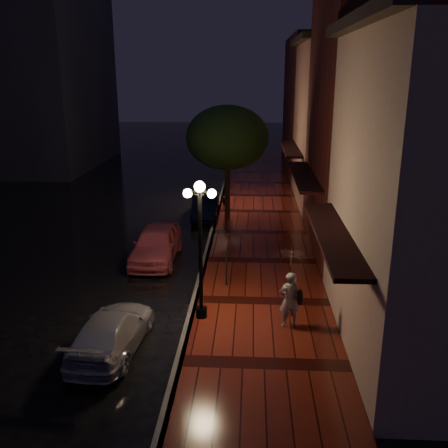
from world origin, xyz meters
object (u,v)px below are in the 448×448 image
at_px(streetlamp_near, 200,242).
at_px(navy_car, 206,206).
at_px(woman_with_umbrella, 291,277).
at_px(pink_car, 156,244).
at_px(silver_car, 112,331).
at_px(streetlamp_far, 226,162).
at_px(parking_meter, 226,265).
at_px(street_tree, 228,140).

bearing_deg(streetlamp_near, navy_car, 94.65).
bearing_deg(woman_with_umbrella, pink_car, -58.21).
distance_m(streetlamp_near, silver_car, 3.58).
height_order(streetlamp_far, woman_with_umbrella, streetlamp_far).
bearing_deg(navy_car, streetlamp_near, -87.07).
relative_size(streetlamp_near, silver_car, 1.08).
bearing_deg(streetlamp_far, silver_car, -98.30).
xyz_separation_m(streetlamp_near, woman_with_umbrella, (2.68, -0.44, -0.85)).
bearing_deg(streetlamp_far, navy_car, -112.27).
relative_size(streetlamp_near, streetlamp_far, 1.00).
xyz_separation_m(streetlamp_far, pink_car, (-2.38, -8.85, -1.87)).
bearing_deg(parking_meter, streetlamp_far, 77.39).
distance_m(streetlamp_near, navy_car, 11.88).
bearing_deg(streetlamp_near, streetlamp_far, 90.00).
distance_m(streetlamp_far, silver_car, 16.13).
height_order(streetlamp_far, silver_car, streetlamp_far).
distance_m(streetlamp_far, navy_car, 3.19).
xyz_separation_m(streetlamp_far, navy_car, (-0.95, -2.32, -1.97)).
distance_m(navy_car, woman_with_umbrella, 12.70).
bearing_deg(street_tree, pink_car, -114.28).
xyz_separation_m(streetlamp_near, street_tree, (0.26, 10.99, 1.64)).
distance_m(street_tree, navy_car, 3.88).
bearing_deg(silver_car, street_tree, -97.28).
relative_size(streetlamp_far, parking_meter, 3.32).
distance_m(streetlamp_near, pink_car, 5.97).
bearing_deg(street_tree, streetlamp_near, -91.35).
distance_m(streetlamp_far, parking_meter, 11.68).
xyz_separation_m(navy_car, silver_car, (-1.36, -13.51, -0.05)).
relative_size(silver_car, parking_meter, 3.06).
height_order(woman_with_umbrella, parking_meter, woman_with_umbrella).
relative_size(pink_car, navy_car, 1.13).
distance_m(pink_car, parking_meter, 4.06).
bearing_deg(parking_meter, navy_car, 84.00).
height_order(street_tree, silver_car, street_tree).
bearing_deg(navy_car, parking_meter, -81.88).
xyz_separation_m(silver_car, parking_meter, (2.96, 4.29, 0.36)).
bearing_deg(silver_car, pink_car, -85.41).
bearing_deg(parking_meter, silver_car, -140.45).
bearing_deg(navy_car, streetlamp_far, 66.01).
distance_m(pink_car, navy_car, 6.68).
xyz_separation_m(pink_car, parking_meter, (3.03, -2.70, 0.21)).
xyz_separation_m(streetlamp_far, parking_meter, (0.65, -11.54, -1.66)).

